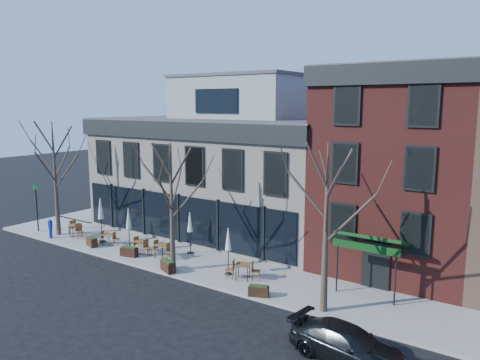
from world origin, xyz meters
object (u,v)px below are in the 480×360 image
Objects in this scene: parked_sedan at (348,345)px; cafe_set_0 at (76,229)px; umbrella_0 at (101,211)px; call_box at (50,228)px.

parked_sedan is 2.23× the size of cafe_set_0.
umbrella_0 reaches higher than cafe_set_0.
parked_sedan is 19.47m from umbrella_0.
call_box is 0.67× the size of cafe_set_0.
cafe_set_0 is at bearing 86.61° from parked_sedan.
parked_sedan is 22.68m from call_box.
call_box reaches higher than parked_sedan.
umbrella_0 is at bearing 84.67° from parked_sedan.
call_box is at bearing -129.70° from cafe_set_0.
parked_sedan is at bearing -12.95° from umbrella_0.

